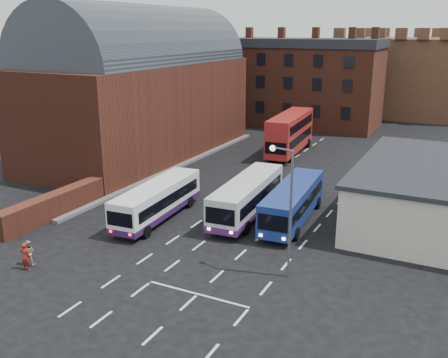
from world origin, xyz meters
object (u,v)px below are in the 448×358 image
at_px(bus_white_inbound, 247,195).
at_px(bus_blue, 293,201).
at_px(street_lamp, 287,201).
at_px(pedestrian_red, 25,256).
at_px(bus_red_double, 290,133).
at_px(bus_white_outbound, 157,199).
at_px(pedestrian_beige, 29,253).

relative_size(bus_white_inbound, bus_blue, 1.04).
bearing_deg(street_lamp, pedestrian_red, -155.86).
relative_size(bus_red_double, street_lamp, 1.52).
xyz_separation_m(bus_blue, bus_red_double, (-7.17, 19.48, 0.77)).
bearing_deg(bus_white_outbound, bus_white_inbound, 27.76).
xyz_separation_m(pedestrian_red, pedestrian_beige, (-0.35, 0.54, -0.07)).
bearing_deg(pedestrian_red, bus_blue, -136.17).
height_order(bus_red_double, street_lamp, street_lamp).
height_order(bus_white_outbound, pedestrian_beige, bus_white_outbound).
bearing_deg(bus_red_double, street_lamp, 104.46).
xyz_separation_m(bus_white_outbound, bus_white_inbound, (5.66, 3.49, 0.10)).
relative_size(street_lamp, pedestrian_beige, 4.82).
xyz_separation_m(bus_white_inbound, street_lamp, (5.77, -7.66, 2.84)).
bearing_deg(pedestrian_red, bus_white_inbound, -127.46).
relative_size(bus_white_inbound, street_lamp, 1.40).
height_order(bus_white_outbound, street_lamp, street_lamp).
xyz_separation_m(bus_blue, pedestrian_red, (-11.33, -14.22, -0.76)).
bearing_deg(pedestrian_beige, bus_white_inbound, -140.00).
bearing_deg(bus_red_double, bus_blue, 105.63).
bearing_deg(pedestrian_red, bus_white_outbound, -109.96).
bearing_deg(pedestrian_red, street_lamp, -163.47).
xyz_separation_m(bus_red_double, street_lamp, (9.52, -27.57, 2.13)).
height_order(street_lamp, pedestrian_red, street_lamp).
xyz_separation_m(bus_red_double, pedestrian_red, (-4.16, -33.70, -1.53)).
xyz_separation_m(bus_red_double, pedestrian_beige, (-4.51, -33.16, -1.60)).
bearing_deg(bus_white_outbound, bus_blue, 19.45).
relative_size(bus_blue, pedestrian_red, 6.01).
bearing_deg(bus_blue, street_lamp, 101.89).
relative_size(bus_white_outbound, bus_white_inbound, 0.94).
bearing_deg(bus_red_double, pedestrian_red, 78.38).
distance_m(bus_white_outbound, bus_blue, 9.89).
bearing_deg(bus_white_inbound, pedestrian_beige, 54.07).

